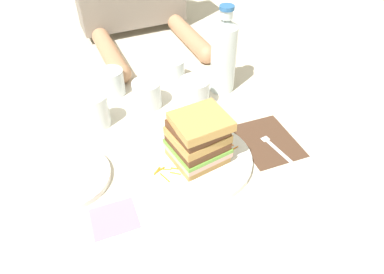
{
  "coord_description": "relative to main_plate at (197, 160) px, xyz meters",
  "views": [
    {
      "loc": [
        -0.25,
        -0.53,
        0.59
      ],
      "look_at": [
        -0.01,
        0.01,
        0.06
      ],
      "focal_mm": 32.14,
      "sensor_mm": 36.0,
      "label": 1
    }
  ],
  "objects": [
    {
      "name": "ground_plane",
      "position": [
        0.01,
        0.02,
        -0.01
      ],
      "size": [
        3.0,
        3.0,
        0.0
      ],
      "primitive_type": "plane",
      "color": "beige"
    },
    {
      "name": "main_plate",
      "position": [
        0.0,
        0.0,
        0.0
      ],
      "size": [
        0.26,
        0.26,
        0.02
      ],
      "primitive_type": "cylinder",
      "color": "white",
      "rests_on": "ground_plane"
    },
    {
      "name": "sandwich",
      "position": [
        0.0,
        -0.0,
        0.07
      ],
      "size": [
        0.13,
        0.13,
        0.13
      ],
      "color": "tan",
      "rests_on": "main_plate"
    },
    {
      "name": "carrot_shred_0",
      "position": [
        -0.09,
        -0.03,
        0.01
      ],
      "size": [
        0.01,
        0.03,
        0.0
      ],
      "primitive_type": "cylinder",
      "rotation": [
        0.0,
        1.57,
        1.87
      ],
      "color": "orange",
      "rests_on": "main_plate"
    },
    {
      "name": "carrot_shred_1",
      "position": [
        -0.1,
        -0.0,
        0.01
      ],
      "size": [
        0.03,
        0.01,
        0.0
      ],
      "primitive_type": "cylinder",
      "rotation": [
        0.0,
        1.57,
        3.44
      ],
      "color": "orange",
      "rests_on": "main_plate"
    },
    {
      "name": "carrot_shred_2",
      "position": [
        -0.07,
        -0.03,
        0.01
      ],
      "size": [
        0.02,
        0.02,
        0.0
      ],
      "primitive_type": "cylinder",
      "rotation": [
        0.0,
        1.57,
        2.47
      ],
      "color": "orange",
      "rests_on": "main_plate"
    },
    {
      "name": "carrot_shred_3",
      "position": [
        -0.1,
        -0.0,
        0.01
      ],
      "size": [
        0.02,
        0.02,
        0.0
      ],
      "primitive_type": "cylinder",
      "rotation": [
        0.0,
        1.57,
        0.71
      ],
      "color": "orange",
      "rests_on": "main_plate"
    },
    {
      "name": "carrot_shred_4",
      "position": [
        -0.06,
        -0.01,
        0.01
      ],
      "size": [
        0.02,
        0.01,
        0.0
      ],
      "primitive_type": "cylinder",
      "rotation": [
        0.0,
        1.57,
        5.71
      ],
      "color": "orange",
      "rests_on": "main_plate"
    },
    {
      "name": "carrot_shred_5",
      "position": [
        -0.08,
        -0.01,
        0.01
      ],
      "size": [
        0.02,
        0.02,
        0.0
      ],
      "primitive_type": "cylinder",
      "rotation": [
        0.0,
        1.57,
        5.76
      ],
      "color": "orange",
      "rests_on": "main_plate"
    },
    {
      "name": "carrot_shred_6",
      "position": [
        0.09,
        -0.01,
        0.01
      ],
      "size": [
        0.03,
        0.01,
        0.0
      ],
      "primitive_type": "cylinder",
      "rotation": [
        0.0,
        1.57,
        3.34
      ],
      "color": "orange",
      "rests_on": "main_plate"
    },
    {
      "name": "carrot_shred_7",
      "position": [
        0.07,
        0.02,
        0.01
      ],
      "size": [
        0.01,
        0.02,
        0.0
      ],
      "primitive_type": "cylinder",
      "rotation": [
        0.0,
        1.57,
        4.35
      ],
      "color": "orange",
      "rests_on": "main_plate"
    },
    {
      "name": "carrot_shred_8",
      "position": [
        0.07,
        0.03,
        0.01
      ],
      "size": [
        0.02,
        0.02,
        0.0
      ],
      "primitive_type": "cylinder",
      "rotation": [
        0.0,
        1.57,
        5.41
      ],
      "color": "orange",
      "rests_on": "main_plate"
    },
    {
      "name": "carrot_shred_9",
      "position": [
        0.1,
        0.02,
        0.01
      ],
      "size": [
        0.02,
        0.02,
        0.0
      ],
      "primitive_type": "cylinder",
      "rotation": [
        0.0,
        1.57,
        0.62
      ],
      "color": "orange",
      "rests_on": "main_plate"
    },
    {
      "name": "carrot_shred_10",
      "position": [
        0.06,
        0.0,
        0.01
      ],
      "size": [
        0.02,
        0.01,
        0.0
      ],
      "primitive_type": "cylinder",
      "rotation": [
        0.0,
        1.57,
        5.86
      ],
      "color": "orange",
      "rests_on": "main_plate"
    },
    {
      "name": "carrot_shred_11",
      "position": [
        0.09,
        0.01,
        0.01
      ],
      "size": [
        0.02,
        0.02,
        0.0
      ],
      "primitive_type": "cylinder",
      "rotation": [
        0.0,
        1.57,
        5.33
      ],
      "color": "orange",
      "rests_on": "main_plate"
    },
    {
      "name": "carrot_shred_12",
      "position": [
        0.08,
        0.01,
        0.01
      ],
      "size": [
        0.03,
        0.01,
        0.0
      ],
      "primitive_type": "cylinder",
      "rotation": [
        0.0,
        1.57,
        6.05
      ],
      "color": "orange",
      "rests_on": "main_plate"
    },
    {
      "name": "napkin_dark",
      "position": [
        0.19,
        -0.01,
        -0.01
      ],
      "size": [
        0.15,
        0.18,
        0.0
      ],
      "primitive_type": "cube",
      "rotation": [
        0.0,
        0.0,
        -0.06
      ],
      "color": "#4C3323",
      "rests_on": "ground_plane"
    },
    {
      "name": "fork",
      "position": [
        0.2,
        -0.03,
        -0.0
      ],
      "size": [
        0.03,
        0.17,
        0.0
      ],
      "color": "silver",
      "rests_on": "napkin_dark"
    },
    {
      "name": "knife",
      "position": [
        -0.16,
        0.01,
        -0.01
      ],
      "size": [
        0.02,
        0.2,
        0.0
      ],
      "color": "silver",
      "rests_on": "ground_plane"
    },
    {
      "name": "juice_glass",
      "position": [
        0.09,
        0.21,
        0.03
      ],
      "size": [
        0.08,
        0.08,
        0.08
      ],
      "color": "white",
      "rests_on": "ground_plane"
    },
    {
      "name": "water_bottle",
      "position": [
        0.2,
        0.25,
        0.11
      ],
      "size": [
        0.07,
        0.07,
        0.25
      ],
      "color": "silver",
      "rests_on": "ground_plane"
    },
    {
      "name": "empty_tumbler_0",
      "position": [
        -0.11,
        0.36,
        0.03
      ],
      "size": [
        0.07,
        0.07,
        0.08
      ],
      "primitive_type": "cylinder",
      "color": "silver",
      "rests_on": "ground_plane"
    },
    {
      "name": "empty_tumbler_1",
      "position": [
        -0.03,
        0.26,
        0.03
      ],
      "size": [
        0.08,
        0.08,
        0.07
      ],
      "primitive_type": "cylinder",
      "color": "silver",
      "rests_on": "ground_plane"
    },
    {
      "name": "empty_tumbler_2",
      "position": [
        0.08,
        0.35,
        0.03
      ],
      "size": [
        0.07,
        0.07,
        0.07
      ],
      "primitive_type": "cylinder",
      "color": "silver",
      "rests_on": "ground_plane"
    },
    {
      "name": "empty_tumbler_3",
      "position": [
        -0.18,
        0.24,
        0.04
      ],
      "size": [
        0.06,
        0.06,
        0.09
      ],
      "primitive_type": "cylinder",
      "color": "silver",
      "rests_on": "ground_plane"
    },
    {
      "name": "side_plate",
      "position": [
        -0.28,
        0.07,
        -0.0
      ],
      "size": [
        0.19,
        0.19,
        0.01
      ],
      "primitive_type": "cylinder",
      "color": "white",
      "rests_on": "ground_plane"
    },
    {
      "name": "napkin_pink",
      "position": [
        -0.22,
        -0.07,
        -0.01
      ],
      "size": [
        0.1,
        0.09,
        0.0
      ],
      "primitive_type": "cube",
      "rotation": [
        0.0,
        0.0,
        -0.05
      ],
      "color": "pink",
      "rests_on": "ground_plane"
    }
  ]
}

